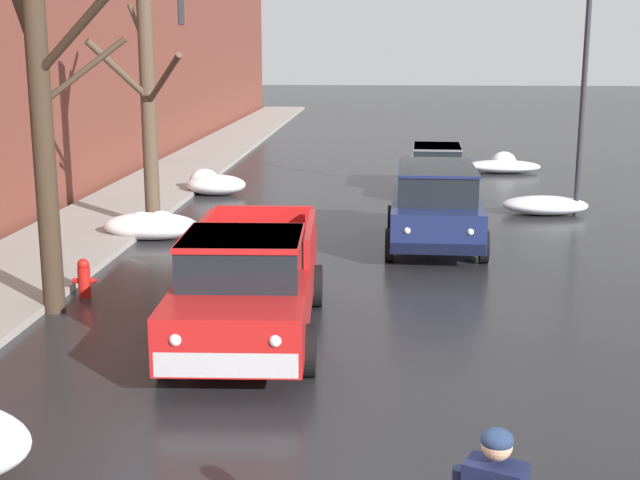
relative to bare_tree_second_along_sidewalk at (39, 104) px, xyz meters
name	(u,v)px	position (x,y,z in m)	size (l,w,h in m)	color
left_sidewalk_slab	(132,202)	(-1.54, 10.12, -3.39)	(2.92, 80.00, 0.14)	gray
brick_townhouse_facade	(55,50)	(-3.50, 10.12, 0.84)	(0.63, 80.00, 8.61)	brown
snow_bank_near_corner_left	(213,184)	(0.43, 11.97, -3.14)	(1.80, 1.30, 0.75)	white
snow_bank_along_left_kerb	(503,165)	(9.87, 17.34, -3.21)	(2.66, 1.26, 0.73)	white
snow_bank_mid_block_left	(151,226)	(0.21, 5.62, -3.15)	(2.23, 1.05, 0.67)	white
snow_bank_near_corner_right	(545,205)	(9.90, 9.39, -3.23)	(2.27, 1.29, 0.48)	white
bare_tree_second_along_sidewalk	(39,104)	(0.00, 0.00, 0.00)	(3.56, 2.32, 7.03)	#382B1E
bare_tree_mid_block	(147,98)	(0.03, 6.39, -0.25)	(2.35, 3.51, 6.22)	#4C3D2D
pickup_truck_red_approaching_near_lane	(248,283)	(3.51, -1.20, -2.58)	(2.30, 5.48, 1.76)	red
suv_darkblue_parked_kerbside_close	(435,203)	(6.71, 5.27, -2.47)	(2.21, 4.51, 1.82)	navy
sedan_grey_parked_kerbside_mid	(437,168)	(7.23, 12.87, -2.71)	(2.02, 4.50, 1.42)	slate
fire_hydrant	(84,278)	(0.26, 0.82, -3.11)	(0.42, 0.22, 0.71)	red
street_lamp_post	(584,76)	(10.69, 9.26, 0.18)	(0.44, 0.24, 6.56)	#28282D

